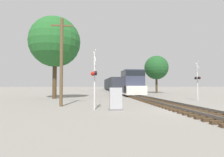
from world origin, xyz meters
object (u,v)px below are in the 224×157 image
crossing_signal_far (198,79)px  relay_cabinet (116,99)px  freight_train (115,84)px  tree_far_right (55,42)px  utility_pole (61,60)px  crossing_signal_near (94,76)px  tree_mid_background (156,68)px

crossing_signal_far → relay_cabinet: (-10.52, -6.70, -1.73)m
freight_train → relay_cabinet: size_ratio=29.79×
relay_cabinet → tree_far_right: (-6.57, 11.51, 6.73)m
relay_cabinet → utility_pole: utility_pole is taller
relay_cabinet → tree_far_right: bearing=119.7°
freight_train → crossing_signal_far: size_ratio=10.42×
crossing_signal_near → crossing_signal_far: bearing=109.0°
crossing_signal_near → tree_far_right: tree_far_right is taller
crossing_signal_far → tree_far_right: (-17.09, 4.81, 5.00)m
freight_train → utility_pole: size_ratio=6.38×
relay_cabinet → tree_mid_background: (13.02, 26.14, 5.02)m
crossing_signal_near → tree_far_right: bearing=-164.2°
crossing_signal_far → tree_far_right: tree_far_right is taller
utility_pole → tree_mid_background: 29.13m
relay_cabinet → crossing_signal_far: bearing=32.5°
relay_cabinet → freight_train: bearing=82.3°
tree_far_right → tree_mid_background: (19.59, 14.63, -1.71)m
crossing_signal_far → tree_far_right: size_ratio=0.42×
crossing_signal_near → tree_far_right: size_ratio=0.40×
crossing_signal_near → crossing_signal_far: size_ratio=0.95×
crossing_signal_near → relay_cabinet: 2.28m
freight_train → crossing_signal_far: (5.62, -29.47, 0.52)m
crossing_signal_far → relay_cabinet: 12.59m
crossing_signal_far → tree_far_right: bearing=79.6°
freight_train → tree_far_right: tree_far_right is taller
freight_train → tree_mid_background: 13.45m
freight_train → crossing_signal_near: bearing=-100.2°
utility_pole → tree_mid_background: bearing=53.6°
crossing_signal_far → tree_mid_background: (2.49, 19.44, 3.29)m
crossing_signal_far → relay_cabinet: bearing=127.8°
crossing_signal_near → tree_mid_background: bearing=141.9°
freight_train → utility_pole: utility_pole is taller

